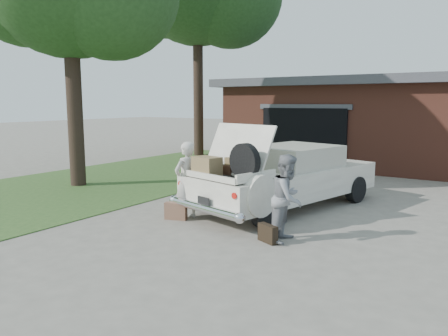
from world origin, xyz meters
The scene contains 8 objects.
ground centered at (0.00, 0.00, 0.00)m, with size 90.00×90.00×0.00m, color gray.
grass_strip centered at (-5.50, 3.00, 0.01)m, with size 6.00×16.00×0.02m, color #2D4C1E.
house centered at (0.98, 11.47, 1.67)m, with size 12.80×7.80×3.30m.
sedan centered at (0.51, 2.32, 0.73)m, with size 3.00×5.28×1.97m.
woman_left centered at (-0.75, 0.32, 0.81)m, with size 0.59×0.39×1.62m, color beige.
woman_right centered at (1.64, 0.15, 0.77)m, with size 0.75×0.58×1.54m, color gray.
suitcase_left centered at (-0.89, 0.12, 0.18)m, with size 0.46×0.15×0.36m, color brown.
suitcase_right centered at (1.41, -0.13, 0.16)m, with size 0.41×0.13×0.32m, color black.
Camera 1 is at (4.85, -6.65, 2.43)m, focal length 35.00 mm.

